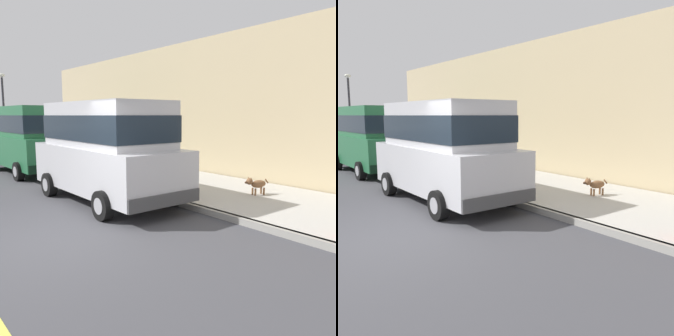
{
  "view_description": "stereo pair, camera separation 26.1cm",
  "coord_description": "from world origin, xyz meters",
  "views": [
    {
      "loc": [
        -2.42,
        -5.84,
        2.19
      ],
      "look_at": [
        3.35,
        1.17,
        0.85
      ],
      "focal_mm": 38.2,
      "sensor_mm": 36.0,
      "label": 1
    },
    {
      "loc": [
        -2.22,
        -6.0,
        2.19
      ],
      "look_at": [
        3.35,
        1.17,
        0.85
      ],
      "focal_mm": 38.2,
      "sensor_mm": 36.0,
      "label": 2
    }
  ],
  "objects": [
    {
      "name": "dog_brown",
      "position": [
        5.14,
        -0.27,
        0.43
      ],
      "size": [
        0.74,
        0.32,
        0.49
      ],
      "color": "brown",
      "rests_on": "sidewalk"
    },
    {
      "name": "curb",
      "position": [
        3.2,
        0.0,
        0.07
      ],
      "size": [
        0.16,
        64.0,
        0.14
      ],
      "primitive_type": "cube",
      "color": "gray",
      "rests_on": "ground"
    },
    {
      "name": "car_green_van",
      "position": [
        2.15,
        8.04,
        1.39
      ],
      "size": [
        2.2,
        4.93,
        2.52
      ],
      "color": "#23663D",
      "rests_on": "ground"
    },
    {
      "name": "car_blue_hatchback",
      "position": [
        2.09,
        13.16,
        0.98
      ],
      "size": [
        2.02,
        3.84,
        1.88
      ],
      "color": "#28479E",
      "rests_on": "ground"
    },
    {
      "name": "building_facade",
      "position": [
        7.1,
        5.74,
        2.45
      ],
      "size": [
        0.5,
        20.0,
        4.9
      ],
      "primitive_type": "cube",
      "color": "tan",
      "rests_on": "ground"
    },
    {
      "name": "ground_plane",
      "position": [
        0.0,
        0.0,
        0.0
      ],
      "size": [
        80.0,
        80.0,
        0.0
      ],
      "primitive_type": "plane",
      "color": "#424247"
    },
    {
      "name": "street_lamp",
      "position": [
        3.55,
        16.42,
        2.91
      ],
      "size": [
        0.36,
        0.36,
        4.42
      ],
      "color": "#2D2D33",
      "rests_on": "sidewalk"
    },
    {
      "name": "car_silver_van",
      "position": [
        2.11,
        2.14,
        1.39
      ],
      "size": [
        2.15,
        4.91,
        2.52
      ],
      "color": "#BCBCC1",
      "rests_on": "ground"
    },
    {
      "name": "sidewalk",
      "position": [
        5.0,
        0.0,
        0.07
      ],
      "size": [
        3.6,
        64.0,
        0.14
      ],
      "primitive_type": "cube",
      "color": "#B7B5AD",
      "rests_on": "ground"
    }
  ]
}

